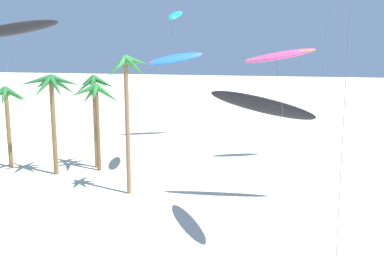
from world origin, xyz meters
TOP-DOWN VIEW (x-y plane):
  - palm_tree_0 at (-18.89, 37.89)m, footprint 4.17×3.89m
  - palm_tree_1 at (-11.12, 39.24)m, footprint 3.86×3.58m
  - palm_tree_2 at (-10.57, 38.29)m, footprint 4.30×4.80m
  - palm_tree_3 at (-13.72, 36.54)m, footprint 5.03×4.92m
  - palm_tree_4 at (-5.88, 32.88)m, footprint 3.43×3.63m
  - flying_kite_1 at (-14.52, 33.14)m, footprint 4.29×11.87m
  - flying_kite_2 at (-3.51, 38.30)m, footprint 2.00×11.37m
  - flying_kite_4 at (3.91, 32.65)m, footprint 7.53×5.85m
  - flying_kite_5 at (4.68, 26.14)m, footprint 4.71×11.07m
  - flying_kite_6 at (-6.85, 52.96)m, footprint 6.91×5.04m

SIDE VIEW (x-z plane):
  - palm_tree_0 at x=-18.89m, z-range 2.32..9.72m
  - palm_tree_2 at x=-10.57m, z-range 2.48..10.25m
  - palm_tree_1 at x=-11.12m, z-range 2.59..11.00m
  - flying_kite_4 at x=3.91m, z-range 2.75..11.30m
  - palm_tree_3 at x=-13.72m, z-range 2.84..11.47m
  - palm_tree_4 at x=-5.88m, z-range 3.59..13.97m
  - flying_kite_6 at x=-6.85m, z-range 4.13..14.53m
  - flying_kite_5 at x=4.68m, z-range 4.92..16.23m
  - flying_kite_1 at x=-14.52m, z-range 5.54..18.97m
  - flying_kite_2 at x=-3.51m, z-range 6.33..20.42m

